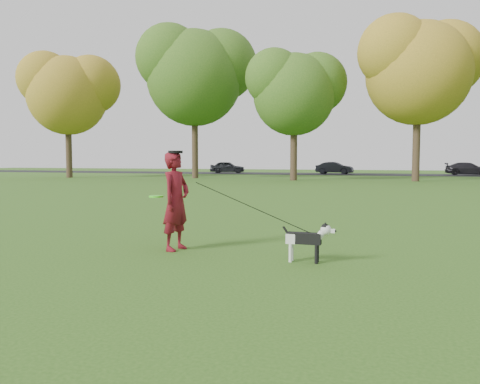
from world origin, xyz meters
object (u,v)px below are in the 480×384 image
(car_left, at_px, (227,167))
(car_right, at_px, (469,169))
(dog, at_px, (308,238))
(man, at_px, (176,201))
(car_mid, at_px, (335,168))

(car_left, relative_size, car_right, 0.91)
(dog, distance_m, car_left, 42.72)
(man, height_order, dog, man)
(man, xyz_separation_m, car_right, (10.34, 39.75, -0.19))
(man, height_order, car_left, man)
(dog, bearing_deg, car_right, 78.46)
(man, bearing_deg, car_mid, 12.57)
(man, height_order, car_right, man)
(dog, height_order, car_left, car_left)
(car_left, relative_size, car_mid, 1.01)
(car_right, bearing_deg, car_left, 94.25)
(car_mid, bearing_deg, dog, -167.76)
(car_left, height_order, car_mid, car_left)
(dog, relative_size, car_right, 0.19)
(man, bearing_deg, car_left, 28.00)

